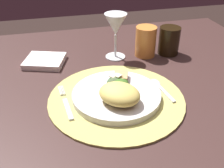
{
  "coord_description": "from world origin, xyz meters",
  "views": [
    {
      "loc": [
        -0.19,
        -0.69,
        1.17
      ],
      "look_at": [
        -0.04,
        -0.06,
        0.76
      ],
      "focal_mm": 42.5,
      "sensor_mm": 36.0,
      "label": 1
    }
  ],
  "objects_px": {
    "wine_glass": "(116,26)",
    "spoon": "(159,86)",
    "amber_tumbler": "(146,41)",
    "napkin": "(45,61)",
    "fork": "(66,103)",
    "dinner_plate": "(116,95)",
    "dark_tumbler": "(169,41)",
    "dining_table": "(119,115)"
  },
  "relations": [
    {
      "from": "dining_table",
      "to": "amber_tumbler",
      "type": "distance_m",
      "value": 0.28
    },
    {
      "from": "dinner_plate",
      "to": "fork",
      "type": "height_order",
      "value": "dinner_plate"
    },
    {
      "from": "dinner_plate",
      "to": "amber_tumbler",
      "type": "xyz_separation_m",
      "value": [
        0.17,
        0.25,
        0.04
      ]
    },
    {
      "from": "spoon",
      "to": "wine_glass",
      "type": "xyz_separation_m",
      "value": [
        -0.07,
        0.23,
        0.11
      ]
    },
    {
      "from": "dinner_plate",
      "to": "fork",
      "type": "xyz_separation_m",
      "value": [
        -0.14,
        0.0,
        -0.01
      ]
    },
    {
      "from": "dinner_plate",
      "to": "napkin",
      "type": "bearing_deg",
      "value": 124.75
    },
    {
      "from": "napkin",
      "to": "dark_tumbler",
      "type": "xyz_separation_m",
      "value": [
        0.44,
        -0.02,
        0.04
      ]
    },
    {
      "from": "dinner_plate",
      "to": "fork",
      "type": "distance_m",
      "value": 0.14
    },
    {
      "from": "dining_table",
      "to": "fork",
      "type": "distance_m",
      "value": 0.26
    },
    {
      "from": "wine_glass",
      "to": "spoon",
      "type": "bearing_deg",
      "value": -72.85
    },
    {
      "from": "dinner_plate",
      "to": "dark_tumbler",
      "type": "distance_m",
      "value": 0.36
    },
    {
      "from": "dinner_plate",
      "to": "amber_tumbler",
      "type": "bearing_deg",
      "value": 55.16
    },
    {
      "from": "dinner_plate",
      "to": "spoon",
      "type": "relative_size",
      "value": 1.91
    },
    {
      "from": "fork",
      "to": "dinner_plate",
      "type": "bearing_deg",
      "value": -1.31
    },
    {
      "from": "dinner_plate",
      "to": "dark_tumbler",
      "type": "height_order",
      "value": "dark_tumbler"
    },
    {
      "from": "dinner_plate",
      "to": "dining_table",
      "type": "bearing_deg",
      "value": 71.03
    },
    {
      "from": "dining_table",
      "to": "fork",
      "type": "bearing_deg",
      "value": -148.5
    },
    {
      "from": "dining_table",
      "to": "dinner_plate",
      "type": "xyz_separation_m",
      "value": [
        -0.04,
        -0.11,
        0.16
      ]
    },
    {
      "from": "dinner_plate",
      "to": "spoon",
      "type": "xyz_separation_m",
      "value": [
        0.13,
        0.02,
        -0.01
      ]
    },
    {
      "from": "napkin",
      "to": "dark_tumbler",
      "type": "relative_size",
      "value": 1.28
    },
    {
      "from": "dining_table",
      "to": "fork",
      "type": "xyz_separation_m",
      "value": [
        -0.18,
        -0.11,
        0.16
      ]
    },
    {
      "from": "wine_glass",
      "to": "fork",
      "type": "bearing_deg",
      "value": -128.54
    },
    {
      "from": "fork",
      "to": "dark_tumbler",
      "type": "relative_size",
      "value": 1.6
    },
    {
      "from": "dark_tumbler",
      "to": "fork",
      "type": "bearing_deg",
      "value": -149.1
    },
    {
      "from": "wine_glass",
      "to": "dinner_plate",
      "type": "bearing_deg",
      "value": -103.91
    },
    {
      "from": "napkin",
      "to": "wine_glass",
      "type": "bearing_deg",
      "value": -2.45
    },
    {
      "from": "napkin",
      "to": "dining_table",
      "type": "bearing_deg",
      "value": -34.87
    },
    {
      "from": "fork",
      "to": "amber_tumbler",
      "type": "relative_size",
      "value": 1.49
    },
    {
      "from": "napkin",
      "to": "amber_tumbler",
      "type": "xyz_separation_m",
      "value": [
        0.36,
        -0.02,
        0.04
      ]
    },
    {
      "from": "dining_table",
      "to": "dark_tumbler",
      "type": "height_order",
      "value": "dark_tumbler"
    },
    {
      "from": "fork",
      "to": "spoon",
      "type": "relative_size",
      "value": 1.25
    },
    {
      "from": "dark_tumbler",
      "to": "amber_tumbler",
      "type": "bearing_deg",
      "value": 176.44
    },
    {
      "from": "amber_tumbler",
      "to": "dinner_plate",
      "type": "bearing_deg",
      "value": -124.84
    },
    {
      "from": "napkin",
      "to": "fork",
      "type": "bearing_deg",
      "value": -79.89
    },
    {
      "from": "fork",
      "to": "napkin",
      "type": "relative_size",
      "value": 1.25
    },
    {
      "from": "dinner_plate",
      "to": "amber_tumbler",
      "type": "height_order",
      "value": "amber_tumbler"
    },
    {
      "from": "amber_tumbler",
      "to": "napkin",
      "type": "bearing_deg",
      "value": 176.85
    },
    {
      "from": "spoon",
      "to": "dark_tumbler",
      "type": "relative_size",
      "value": 1.27
    },
    {
      "from": "napkin",
      "to": "amber_tumbler",
      "type": "bearing_deg",
      "value": -3.15
    },
    {
      "from": "fork",
      "to": "amber_tumbler",
      "type": "xyz_separation_m",
      "value": [
        0.31,
        0.24,
        0.04
      ]
    },
    {
      "from": "napkin",
      "to": "wine_glass",
      "type": "relative_size",
      "value": 0.8
    },
    {
      "from": "spoon",
      "to": "amber_tumbler",
      "type": "bearing_deg",
      "value": 80.48
    }
  ]
}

